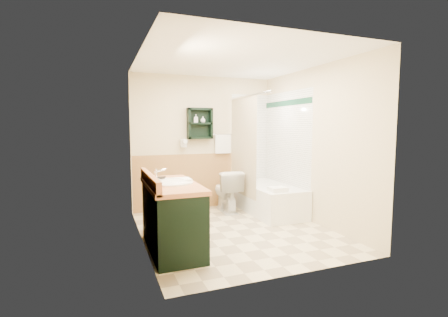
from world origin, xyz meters
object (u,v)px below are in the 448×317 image
Objects in this scene: wall_shelf at (200,123)px; vanity at (172,216)px; soap_bottle_a at (196,121)px; soap_bottle_b at (203,120)px; hair_dryer at (183,143)px; vanity_book at (153,171)px; bathtub at (268,199)px; toilet at (227,191)px.

vanity is at bearing -116.65° from wall_shelf.
wall_shelf is at bearing 63.35° from vanity.
soap_bottle_a is 0.13m from soap_bottle_b.
hair_dryer reaches higher than vanity_book.
bathtub is 2.32m from vanity_book.
toilet is 3.30× the size of vanity_book.
vanity_book reaches higher than vanity.
hair_dryer reaches higher than vanity.
wall_shelf is 3.75× the size of soap_bottle_a.
toilet is 5.04× the size of soap_bottle_a.
vanity is 1.74× the size of toilet.
vanity_book is at bearing -127.96° from soap_bottle_b.
soap_bottle_a is (0.82, 1.78, 1.19)m from vanity.
bathtub is (1.92, 1.10, -0.17)m from vanity.
bathtub is 2.03× the size of toilet.
toilet is at bearing 48.46° from vanity.
wall_shelf reaches higher than soap_bottle_a.
wall_shelf is at bearing -39.55° from toilet.
vanity is at bearing -118.10° from soap_bottle_b.
hair_dryer is 1.64× the size of soap_bottle_a.
wall_shelf is 1.89m from vanity_book.
bathtub is at bearing -33.79° from wall_shelf.
toilet is at bearing -46.35° from soap_bottle_b.
toilet is 1.36m from soap_bottle_a.
hair_dryer is 0.54m from soap_bottle_b.
hair_dryer is at bearing 71.79° from vanity.
vanity_book is (-2.08, -0.75, 0.69)m from bathtub.
soap_bottle_a reaches higher than toilet.
toilet reaches higher than bathtub.
toilet is at bearing 152.19° from bathtub.
soap_bottle_b is at bearing 61.90° from vanity.
hair_dryer is 0.46m from soap_bottle_a.
hair_dryer is at bearing 172.46° from soap_bottle_a.
soap_bottle_b is at bearing 144.94° from bathtub.
vanity_book is (-0.76, -1.46, -0.27)m from hair_dryer.
wall_shelf reaches higher than vanity.
bathtub is at bearing 24.38° from vanity_book.
wall_shelf is 0.46m from hair_dryer.
wall_shelf reaches higher than vanity_book.
vanity_book is at bearing -160.28° from bathtub.
hair_dryer is 1.78m from bathtub.
hair_dryer is 2.06m from vanity.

